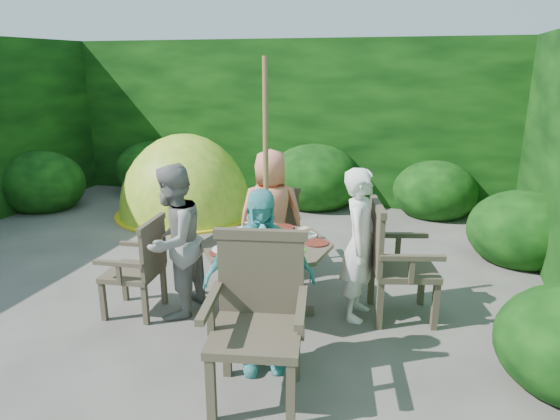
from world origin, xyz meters
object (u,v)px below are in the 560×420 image
(garden_chair_back, at_px, (274,225))
(child_right, at_px, (360,245))
(garden_chair_left, at_px, (140,266))
(patio_table, at_px, (267,254))
(dome_tent, at_px, (187,213))
(garden_chair_front, at_px, (258,316))
(child_back, at_px, (271,215))
(child_front, at_px, (260,282))
(child_left, at_px, (174,241))
(garden_chair_right, at_px, (394,260))
(parasol_pole, at_px, (266,194))

(garden_chair_back, distance_m, child_right, 1.37)
(garden_chair_left, relative_size, child_right, 0.63)
(patio_table, height_order, garden_chair_back, garden_chair_back)
(child_right, distance_m, dome_tent, 3.80)
(garden_chair_front, distance_m, child_back, 1.89)
(child_front, bearing_deg, child_left, 124.42)
(child_left, bearing_deg, garden_chair_right, 107.50)
(child_left, bearing_deg, dome_tent, -151.79)
(garden_chair_back, xyz_separation_m, child_right, (1.04, -0.86, 0.20))
(patio_table, relative_size, child_right, 1.06)
(parasol_pole, height_order, garden_chair_back, parasol_pole)
(child_front, bearing_deg, dome_tent, 99.09)
(garden_chair_front, xyz_separation_m, child_right, (0.49, 1.26, 0.10))
(child_right, relative_size, dome_tent, 0.56)
(parasol_pole, distance_m, child_back, 0.91)
(parasol_pole, height_order, dome_tent, parasol_pole)
(garden_chair_right, relative_size, garden_chair_left, 1.19)
(garden_chair_front, bearing_deg, garden_chair_left, 139.66)
(patio_table, bearing_deg, child_right, 14.95)
(patio_table, height_order, child_right, child_right)
(garden_chair_right, height_order, garden_chair_back, garden_chair_right)
(patio_table, bearing_deg, dome_tent, 129.38)
(garden_chair_left, xyz_separation_m, child_left, (0.29, 0.09, 0.23))
(dome_tent, bearing_deg, child_back, -57.77)
(patio_table, distance_m, garden_chair_front, 1.09)
(garden_chair_left, xyz_separation_m, dome_tent, (-1.05, 2.88, -0.45))
(child_back, height_order, child_front, child_front)
(patio_table, xyz_separation_m, garden_chair_left, (-1.07, -0.30, -0.12))
(parasol_pole, bearing_deg, child_back, 105.01)
(garden_chair_right, height_order, garden_chair_left, garden_chair_right)
(child_left, relative_size, child_back, 1.00)
(patio_table, height_order, child_front, child_front)
(child_left, bearing_deg, child_back, 152.52)
(child_right, bearing_deg, parasol_pole, 107.42)
(child_right, relative_size, child_back, 0.99)
(patio_table, bearing_deg, child_left, -164.93)
(garden_chair_right, distance_m, garden_chair_front, 1.54)
(garden_chair_left, height_order, child_back, child_back)
(child_left, distance_m, child_back, 1.13)
(parasol_pole, xyz_separation_m, garden_chair_left, (-1.07, -0.30, -0.65))
(parasol_pole, xyz_separation_m, garden_chair_back, (-0.27, 1.07, -0.64))
(child_front, bearing_deg, garden_chair_front, -99.38)
(garden_chair_left, height_order, dome_tent, dome_tent)
(child_back, xyz_separation_m, child_front, (0.41, -1.55, 0.01))
(patio_table, xyz_separation_m, dome_tent, (-2.12, 2.58, -0.56))
(child_back, bearing_deg, child_left, 39.29)
(parasol_pole, relative_size, child_back, 1.64)
(garden_chair_back, xyz_separation_m, child_left, (-0.50, -1.28, 0.21))
(patio_table, relative_size, dome_tent, 0.60)
(garden_chair_front, bearing_deg, child_front, 94.89)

